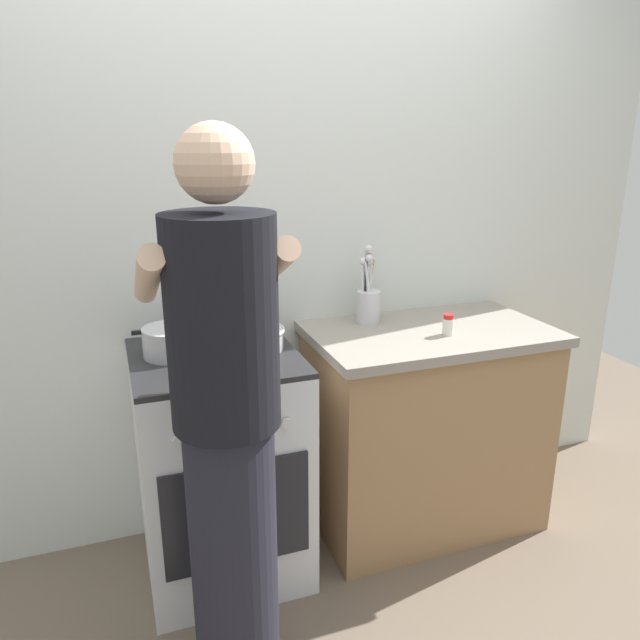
{
  "coord_description": "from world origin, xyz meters",
  "views": [
    {
      "loc": [
        -0.68,
        -1.9,
        1.66
      ],
      "look_at": [
        0.05,
        0.12,
        1.0
      ],
      "focal_mm": 33.49,
      "sensor_mm": 36.0,
      "label": 1
    }
  ],
  "objects_px": {
    "mixing_bowl": "(250,337)",
    "spice_bottle": "(448,325)",
    "person": "(228,435)",
    "stove_range": "(220,464)",
    "utensil_crock": "(368,300)",
    "pot": "(173,341)"
  },
  "relations": [
    {
      "from": "mixing_bowl",
      "to": "spice_bottle",
      "type": "height_order",
      "value": "spice_bottle"
    },
    {
      "from": "person",
      "to": "mixing_bowl",
      "type": "bearing_deg",
      "value": 70.44
    },
    {
      "from": "stove_range",
      "to": "mixing_bowl",
      "type": "relative_size",
      "value": 3.41
    },
    {
      "from": "spice_bottle",
      "to": "person",
      "type": "bearing_deg",
      "value": -155.03
    },
    {
      "from": "stove_range",
      "to": "utensil_crock",
      "type": "height_order",
      "value": "utensil_crock"
    },
    {
      "from": "stove_range",
      "to": "pot",
      "type": "relative_size",
      "value": 3.22
    },
    {
      "from": "stove_range",
      "to": "mixing_bowl",
      "type": "bearing_deg",
      "value": 9.65
    },
    {
      "from": "stove_range",
      "to": "person",
      "type": "distance_m",
      "value": 0.68
    },
    {
      "from": "mixing_bowl",
      "to": "spice_bottle",
      "type": "distance_m",
      "value": 0.79
    },
    {
      "from": "pot",
      "to": "spice_bottle",
      "type": "xyz_separation_m",
      "value": [
        1.06,
        -0.14,
        -0.01
      ]
    },
    {
      "from": "stove_range",
      "to": "spice_bottle",
      "type": "distance_m",
      "value": 1.05
    },
    {
      "from": "pot",
      "to": "mixing_bowl",
      "type": "distance_m",
      "value": 0.28
    },
    {
      "from": "pot",
      "to": "spice_bottle",
      "type": "bearing_deg",
      "value": -7.35
    },
    {
      "from": "pot",
      "to": "utensil_crock",
      "type": "distance_m",
      "value": 0.84
    },
    {
      "from": "pot",
      "to": "mixing_bowl",
      "type": "xyz_separation_m",
      "value": [
        0.28,
        -0.03,
        -0.01
      ]
    },
    {
      "from": "stove_range",
      "to": "mixing_bowl",
      "type": "distance_m",
      "value": 0.51
    },
    {
      "from": "stove_range",
      "to": "utensil_crock",
      "type": "bearing_deg",
      "value": 13.98
    },
    {
      "from": "mixing_bowl",
      "to": "spice_bottle",
      "type": "bearing_deg",
      "value": -7.9
    },
    {
      "from": "utensil_crock",
      "to": "spice_bottle",
      "type": "relative_size",
      "value": 3.94
    },
    {
      "from": "utensil_crock",
      "to": "person",
      "type": "xyz_separation_m",
      "value": [
        -0.75,
        -0.72,
        -0.14
      ]
    },
    {
      "from": "spice_bottle",
      "to": "stove_range",
      "type": "bearing_deg",
      "value": 174.74
    },
    {
      "from": "person",
      "to": "stove_range",
      "type": "bearing_deg",
      "value": 83.51
    }
  ]
}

